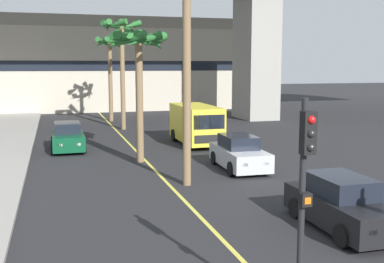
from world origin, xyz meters
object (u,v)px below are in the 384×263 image
at_px(palm_tree_far_median, 187,3).
at_px(car_queue_front, 68,137).
at_px(car_queue_second, 239,154).
at_px(traffic_light_median_near, 304,182).
at_px(car_queue_third, 342,205).
at_px(delivery_van, 196,123).
at_px(palm_tree_mid_median, 110,53).
at_px(palm_tree_near_median, 138,52).
at_px(palm_tree_farthest_median, 121,40).

bearing_deg(palm_tree_far_median, car_queue_front, 114.52).
height_order(car_queue_second, traffic_light_median_near, traffic_light_median_near).
height_order(car_queue_second, car_queue_third, same).
height_order(car_queue_third, delivery_van, delivery_van).
bearing_deg(car_queue_second, palm_tree_mid_median, 99.46).
xyz_separation_m(palm_tree_near_median, palm_tree_far_median, (1.01, -5.08, 1.74)).
relative_size(car_queue_third, palm_tree_near_median, 0.63).
relative_size(car_queue_front, palm_tree_mid_median, 0.57).
height_order(traffic_light_median_near, palm_tree_near_median, palm_tree_near_median).
height_order(car_queue_front, palm_tree_near_median, palm_tree_near_median).
height_order(car_queue_front, car_queue_third, same).
relative_size(car_queue_second, palm_tree_mid_median, 0.58).
distance_m(car_queue_front, traffic_light_median_near, 20.54).
height_order(car_queue_front, car_queue_second, same).
distance_m(traffic_light_median_near, palm_tree_near_median, 15.91).
relative_size(delivery_van, palm_tree_far_median, 0.59).
relative_size(delivery_van, palm_tree_mid_median, 0.73).
xyz_separation_m(palm_tree_mid_median, palm_tree_farthest_median, (0.23, -5.62, 0.78)).
xyz_separation_m(traffic_light_median_near, palm_tree_mid_median, (0.42, 33.56, 3.09)).
bearing_deg(palm_tree_farthest_median, traffic_light_median_near, -91.33).
bearing_deg(car_queue_third, car_queue_front, 114.90).
distance_m(car_queue_second, delivery_van, 7.12).
distance_m(car_queue_second, traffic_light_median_near, 13.51).
bearing_deg(delivery_van, palm_tree_near_median, -134.65).
bearing_deg(palm_tree_near_median, car_queue_third, -70.63).
distance_m(car_queue_front, palm_tree_far_median, 12.27).
bearing_deg(car_queue_front, traffic_light_median_near, -79.93).
height_order(delivery_van, palm_tree_near_median, palm_tree_near_median).
distance_m(car_queue_front, car_queue_third, 17.39).
height_order(car_queue_second, palm_tree_far_median, palm_tree_far_median).
relative_size(delivery_van, palm_tree_farthest_median, 0.65).
bearing_deg(car_queue_front, palm_tree_farthest_median, 61.60).
bearing_deg(delivery_van, car_queue_third, -90.62).
height_order(palm_tree_far_median, palm_tree_farthest_median, palm_tree_far_median).
xyz_separation_m(car_queue_second, car_queue_third, (-0.14, -8.43, 0.00)).
distance_m(delivery_van, palm_tree_far_median, 11.41).
bearing_deg(car_queue_second, palm_tree_near_median, 144.89).
distance_m(palm_tree_far_median, palm_tree_farthest_median, 17.34).
bearing_deg(traffic_light_median_near, palm_tree_mid_median, 89.28).
height_order(car_queue_front, palm_tree_mid_median, palm_tree_mid_median).
bearing_deg(palm_tree_mid_median, palm_tree_near_median, -92.11).
height_order(car_queue_second, palm_tree_mid_median, palm_tree_mid_median).
xyz_separation_m(delivery_van, palm_tree_mid_median, (-3.49, 13.67, 4.52)).
relative_size(delivery_van, palm_tree_near_median, 0.81).
bearing_deg(palm_tree_near_median, traffic_light_median_near, -89.13).
height_order(delivery_van, traffic_light_median_near, traffic_light_median_near).
xyz_separation_m(car_queue_front, palm_tree_mid_median, (4.00, 13.43, 5.09)).
relative_size(palm_tree_near_median, palm_tree_mid_median, 0.90).
relative_size(palm_tree_mid_median, palm_tree_far_median, 0.81).
distance_m(traffic_light_median_near, palm_tree_far_median, 11.51).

